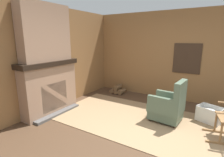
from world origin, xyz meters
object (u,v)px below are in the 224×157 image
Objects in this scene: armchair at (168,107)px; laundry_basket at (210,114)px; oil_lamp_vase at (28,58)px; storage_case at (51,58)px; firewood_stack at (118,90)px.

laundry_basket is (0.81, 0.47, -0.17)m from armchair.
armchair is 3.23m from oil_lamp_vase.
laundry_basket is 4.17m from oil_lamp_vase.
oil_lamp_vase is 1.23× the size of storage_case.
oil_lamp_vase is at bearing -150.36° from laundry_basket.
armchair reaches higher than firewood_stack.
oil_lamp_vase is at bearing -90.01° from storage_case.
storage_case is at bearing 89.99° from oil_lamp_vase.
storage_case is (-2.66, -0.89, 1.02)m from armchair.
oil_lamp_vase reaches higher than armchair.
laundry_basket is at bearing 29.64° from oil_lamp_vase.
firewood_stack is 2.88m from laundry_basket.
laundry_basket is 3.91m from storage_case.
armchair is 2.33m from firewood_stack.
storage_case is (0.00, 0.61, -0.04)m from oil_lamp_vase.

